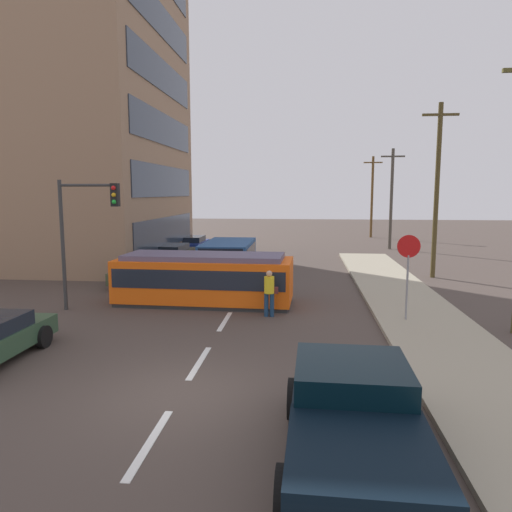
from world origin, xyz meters
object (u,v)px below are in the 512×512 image
parked_sedan_mid (141,270)px  parked_sedan_far (172,253)px  traffic_light_mast (85,220)px  utility_pole_mid (437,188)px  pickup_truck_parked (353,418)px  utility_pole_far (391,197)px  streetcar_tram (205,278)px  parked_sedan_furthest (192,244)px  city_bus (228,255)px  utility_pole_distant (372,195)px  pedestrian_crossing (269,291)px  stop_sign (408,260)px

parked_sedan_mid → parked_sedan_far: 6.47m
traffic_light_mast → utility_pole_mid: utility_pole_mid is taller
pickup_truck_parked → parked_sedan_far: bearing=113.0°
utility_pole_far → streetcar_tram: bearing=-118.6°
parked_sedan_far → parked_sedan_furthest: bearing=91.3°
parked_sedan_far → traffic_light_mast: (0.16, -12.03, 2.77)m
streetcar_tram → utility_pole_far: size_ratio=0.90×
parked_sedan_mid → city_bus: bearing=38.1°
traffic_light_mast → parked_sedan_far: bearing=90.8°
utility_pole_far → city_bus: bearing=-130.7°
utility_pole_mid → utility_pole_distant: bearing=90.3°
city_bus → parked_sedan_mid: size_ratio=1.16×
traffic_light_mast → utility_pole_mid: 17.15m
utility_pole_far → utility_pole_distant: bearing=90.7°
parked_sedan_mid → traffic_light_mast: (-0.08, -5.56, 2.77)m
utility_pole_far → utility_pole_distant: 9.87m
pickup_truck_parked → traffic_light_mast: bearing=133.7°
pedestrian_crossing → parked_sedan_mid: bearing=139.7°
traffic_light_mast → pickup_truck_parked: bearing=-46.3°
city_bus → utility_pole_distant: utility_pole_distant is taller
city_bus → traffic_light_mast: 9.76m
parked_sedan_far → parked_sedan_furthest: (-0.13, 5.74, -0.00)m
parked_sedan_far → utility_pole_mid: (14.97, -3.48, 4.01)m
city_bus → parked_sedan_furthest: size_ratio=1.25×
pickup_truck_parked → parked_sedan_furthest: bearing=108.8°
stop_sign → utility_pole_mid: 10.04m
pickup_truck_parked → utility_pole_far: 31.23m
city_bus → utility_pole_mid: utility_pole_mid is taller
pickup_truck_parked → stop_sign: 9.19m
utility_pole_far → parked_sedan_far: bearing=-148.5°
stop_sign → utility_pole_mid: (3.27, 9.17, 2.44)m
parked_sedan_furthest → utility_pole_mid: (15.10, -9.21, 4.01)m
utility_pole_far → parked_sedan_mid: bearing=-133.3°
city_bus → parked_sedan_furthest: bearing=114.9°
utility_pole_distant → city_bus: bearing=-115.5°
pedestrian_crossing → parked_sedan_far: pedestrian_crossing is taller
pickup_truck_parked → parked_sedan_far: (-9.06, 21.34, -0.17)m
city_bus → pedestrian_crossing: size_ratio=3.11×
pedestrian_crossing → city_bus: bearing=108.2°
utility_pole_distant → pickup_truck_parked: bearing=-98.2°
parked_sedan_far → pickup_truck_parked: bearing=-67.0°
streetcar_tram → parked_sedan_mid: size_ratio=1.57×
pickup_truck_parked → parked_sedan_furthest: (-9.19, 27.08, -0.17)m
streetcar_tram → city_bus: (-0.16, 7.00, -0.02)m
streetcar_tram → parked_sedan_furthest: (-4.42, 16.17, -0.41)m
utility_pole_distant → parked_sedan_mid: bearing=-119.8°
pickup_truck_parked → parked_sedan_mid: 17.29m
streetcar_tram → traffic_light_mast: bearing=-158.8°
parked_sedan_mid → utility_pole_far: size_ratio=0.57×
streetcar_tram → parked_sedan_mid: (-4.04, 3.96, -0.41)m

